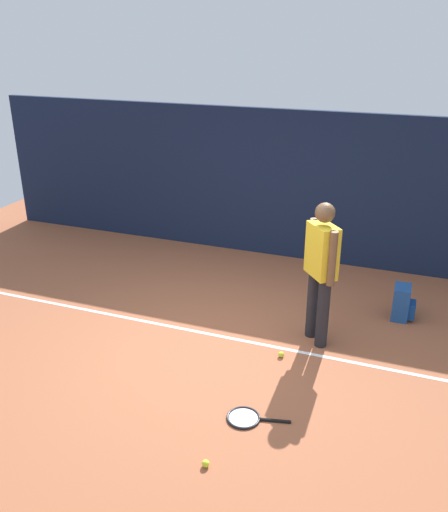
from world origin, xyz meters
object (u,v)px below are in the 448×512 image
object	(u,v)px
tennis_player	(321,266)
tennis_ball_near_player	(281,354)
tennis_ball_by_fence	(206,463)
backpack	(402,303)
tennis_racket	(246,418)

from	to	relation	value
tennis_player	tennis_ball_near_player	xyz separation A→B (m)	(-0.29, -0.49, -0.93)
tennis_player	tennis_ball_by_fence	size ratio (longest dim) A/B	25.76
tennis_ball_near_player	backpack	bearing A→B (deg)	49.42
tennis_player	tennis_racket	distance (m)	1.91
tennis_player	tennis_racket	xyz separation A→B (m)	(-0.33, -1.63, -0.95)
tennis_player	tennis_ball_by_fence	world-z (taller)	tennis_player
tennis_player	tennis_ball_by_fence	distance (m)	2.54
backpack	tennis_player	bearing A→B (deg)	133.87
tennis_racket	backpack	distance (m)	2.82
tennis_player	tennis_ball_near_player	world-z (taller)	tennis_player
backpack	tennis_ball_near_player	bearing A→B (deg)	138.32
tennis_racket	backpack	bearing A→B (deg)	-128.49
backpack	tennis_ball_near_player	xyz separation A→B (m)	(-1.20, -1.40, -0.18)
tennis_racket	tennis_ball_by_fence	distance (m)	0.71
tennis_racket	tennis_ball_near_player	distance (m)	1.14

